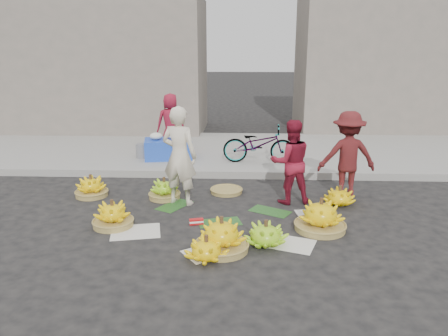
{
  "coord_description": "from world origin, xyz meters",
  "views": [
    {
      "loc": [
        0.24,
        -6.39,
        2.61
      ],
      "look_at": [
        -0.06,
        0.4,
        0.7
      ],
      "focal_mm": 35.0,
      "sensor_mm": 36.0,
      "label": 1
    }
  ],
  "objects_px": {
    "vendor_cream": "(180,156)",
    "bicycle": "(259,144)",
    "flower_table": "(169,147)",
    "banana_bunch_0": "(113,215)",
    "banana_bunch_4": "(321,216)"
  },
  "relations": [
    {
      "from": "bicycle",
      "to": "banana_bunch_4",
      "type": "bearing_deg",
      "value": -163.73
    },
    {
      "from": "vendor_cream",
      "to": "flower_table",
      "type": "height_order",
      "value": "vendor_cream"
    },
    {
      "from": "flower_table",
      "to": "banana_bunch_4",
      "type": "bearing_deg",
      "value": -62.21
    },
    {
      "from": "vendor_cream",
      "to": "flower_table",
      "type": "relative_size",
      "value": 1.45
    },
    {
      "from": "flower_table",
      "to": "bicycle",
      "type": "distance_m",
      "value": 2.07
    },
    {
      "from": "banana_bunch_0",
      "to": "banana_bunch_4",
      "type": "height_order",
      "value": "banana_bunch_4"
    },
    {
      "from": "bicycle",
      "to": "vendor_cream",
      "type": "bearing_deg",
      "value": 151.76
    },
    {
      "from": "vendor_cream",
      "to": "bicycle",
      "type": "height_order",
      "value": "vendor_cream"
    },
    {
      "from": "banana_bunch_0",
      "to": "vendor_cream",
      "type": "height_order",
      "value": "vendor_cream"
    },
    {
      "from": "banana_bunch_0",
      "to": "banana_bunch_4",
      "type": "xyz_separation_m",
      "value": [
        3.07,
        -0.0,
        0.04
      ]
    },
    {
      "from": "vendor_cream",
      "to": "flower_table",
      "type": "xyz_separation_m",
      "value": [
        -0.64,
        2.63,
        -0.46
      ]
    },
    {
      "from": "vendor_cream",
      "to": "banana_bunch_0",
      "type": "bearing_deg",
      "value": 67.7
    },
    {
      "from": "flower_table",
      "to": "bicycle",
      "type": "bearing_deg",
      "value": -18.48
    },
    {
      "from": "bicycle",
      "to": "flower_table",
      "type": "bearing_deg",
      "value": 84.49
    },
    {
      "from": "banana_bunch_0",
      "to": "flower_table",
      "type": "bearing_deg",
      "value": 86.34
    }
  ]
}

